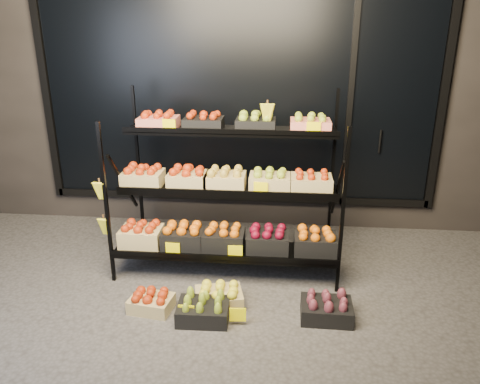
# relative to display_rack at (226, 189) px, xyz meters

# --- Properties ---
(ground) EXTENTS (24.00, 24.00, 0.00)m
(ground) POSITION_rel_display_rack_xyz_m (0.01, -0.60, -0.79)
(ground) COLOR #514F4C
(ground) RESTS_ON ground
(building) EXTENTS (6.00, 2.08, 3.50)m
(building) POSITION_rel_display_rack_xyz_m (0.01, 1.99, 0.96)
(building) COLOR #2D2826
(building) RESTS_ON ground
(display_rack) EXTENTS (2.18, 1.02, 1.67)m
(display_rack) POSITION_rel_display_rack_xyz_m (0.00, 0.00, 0.00)
(display_rack) COLOR black
(display_rack) RESTS_ON ground
(tag_floor_a) EXTENTS (0.13, 0.01, 0.12)m
(tag_floor_a) POSITION_rel_display_rack_xyz_m (-0.21, -1.00, -0.73)
(tag_floor_a) COLOR #FBEC00
(tag_floor_a) RESTS_ON ground
(tag_floor_b) EXTENTS (0.13, 0.01, 0.12)m
(tag_floor_b) POSITION_rel_display_rack_xyz_m (0.20, -1.00, -0.73)
(tag_floor_b) COLOR #FBEC00
(tag_floor_b) RESTS_ON ground
(floor_crate_left) EXTENTS (0.38, 0.30, 0.18)m
(floor_crate_left) POSITION_rel_display_rack_xyz_m (-0.54, -0.85, -0.70)
(floor_crate_left) COLOR tan
(floor_crate_left) RESTS_ON ground
(floor_crate_midleft) EXTENTS (0.42, 0.32, 0.21)m
(floor_crate_midleft) POSITION_rel_display_rack_xyz_m (-0.08, -0.94, -0.69)
(floor_crate_midleft) COLOR black
(floor_crate_midleft) RESTS_ON ground
(floor_crate_midright) EXTENTS (0.45, 0.37, 0.20)m
(floor_crate_midright) POSITION_rel_display_rack_xyz_m (0.02, -0.74, -0.69)
(floor_crate_midright) COLOR tan
(floor_crate_midright) RESTS_ON ground
(floor_crate_right) EXTENTS (0.42, 0.31, 0.21)m
(floor_crate_right) POSITION_rel_display_rack_xyz_m (0.91, -0.84, -0.69)
(floor_crate_right) COLOR black
(floor_crate_right) RESTS_ON ground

